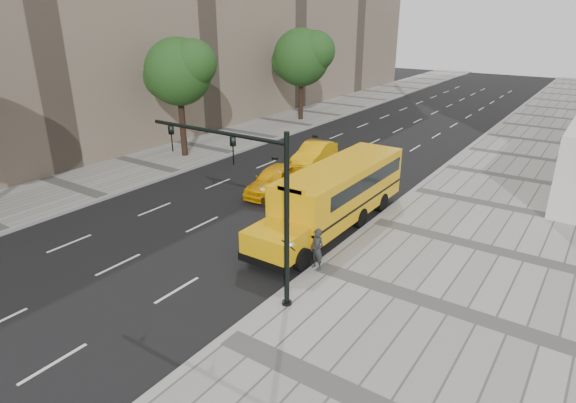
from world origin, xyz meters
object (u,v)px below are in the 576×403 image
Objects in this scene: tree_b at (179,71)px; traffic_signal at (253,193)px; taxi_near at (275,180)px; taxi_far at (315,154)px; tree_c at (302,57)px; pedestrian at (317,249)px; school_bus at (338,191)px.

traffic_signal is at bearing -36.80° from tree_b.
taxi_near is 6.26m from taxi_far.
tree_c is 1.79× the size of taxi_near.
traffic_signal reaches higher than taxi_near.
tree_b reaches higher than taxi_far.
pedestrian is (7.86, -12.64, 0.25)m from taxi_far.
taxi_far is (-1.09, 6.16, -0.04)m from taxi_near.
tree_b reaches higher than school_bus.
school_bus is 6.66× the size of pedestrian.
taxi_far is at bearing 127.81° from school_bus.
tree_b is at bearing 158.63° from taxi_near.
tree_b is at bearing 165.95° from pedestrian.
tree_b is 0.97× the size of tree_c.
school_bus is at bearing -59.85° from taxi_far.
tree_b is 16.10m from school_bus.
taxi_far is 0.73× the size of traffic_signal.
school_bus reaches higher than taxi_near.
taxi_near is at bearing -87.64° from taxi_far.
tree_c is 1.84× the size of taxi_far.
taxi_far is (-6.21, 8.00, -0.99)m from school_bus.
school_bus is 2.47× the size of taxi_far.
tree_c reaches higher than school_bus.
taxi_far is at bearing 114.10° from traffic_signal.
tree_b reaches higher than pedestrian.
tree_c is at bearing 127.04° from school_bus.
tree_c is at bearing 89.95° from tree_b.
school_bus is (14.90, -19.75, -4.24)m from tree_c.
tree_b is 11.38m from taxi_near.
tree_b is 15.50m from tree_c.
taxi_near is at bearing 122.10° from traffic_signal.
taxi_far is at bearing 136.03° from pedestrian.
tree_c is at bearing 119.85° from traffic_signal.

